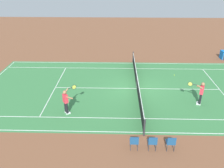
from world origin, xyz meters
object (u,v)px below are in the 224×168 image
(spectator_chair_1, at_px, (153,142))
(tennis_player_far, at_px, (201,92))
(spectator_chair_2, at_px, (134,142))
(tennis_ball, at_px, (174,75))
(tennis_net, at_px, (137,83))
(spectator_chair_0, at_px, (171,142))
(tennis_player_near, at_px, (66,101))

(spectator_chair_1, bearing_deg, tennis_player_far, -129.12)
(spectator_chair_1, relative_size, spectator_chair_2, 1.00)
(tennis_ball, relative_size, spectator_chair_2, 0.08)
(tennis_ball, bearing_deg, spectator_chair_2, 66.85)
(tennis_net, xyz_separation_m, tennis_player_far, (-4.13, 2.23, 0.44))
(tennis_player_far, relative_size, tennis_ball, 25.71)
(tennis_player_far, xyz_separation_m, spectator_chair_2, (4.75, 4.70, -0.41))
(tennis_player_far, height_order, spectator_chair_0, tennis_player_far)
(tennis_player_far, height_order, tennis_ball, tennis_player_far)
(spectator_chair_2, bearing_deg, spectator_chair_0, 180.00)
(tennis_ball, distance_m, spectator_chair_1, 10.08)
(tennis_net, distance_m, spectator_chair_0, 7.04)
(tennis_ball, xyz_separation_m, spectator_chair_1, (3.16, 9.56, 0.49))
(tennis_player_near, relative_size, tennis_player_far, 1.00)
(tennis_player_near, relative_size, tennis_ball, 25.71)
(tennis_net, xyz_separation_m, tennis_player_near, (4.74, 3.61, 0.44))
(tennis_ball, height_order, spectator_chair_0, spectator_chair_0)
(tennis_player_far, distance_m, spectator_chair_0, 5.53)
(tennis_player_near, relative_size, spectator_chair_0, 1.93)
(tennis_player_near, relative_size, spectator_chair_1, 1.93)
(tennis_ball, xyz_separation_m, spectator_chair_0, (2.24, 9.56, 0.49))
(tennis_player_far, relative_size, spectator_chair_1, 1.93)
(tennis_player_far, distance_m, spectator_chair_1, 6.07)
(tennis_player_near, bearing_deg, spectator_chair_2, 141.10)
(spectator_chair_0, xyz_separation_m, spectator_chair_2, (1.85, 0.00, 0.00))
(tennis_player_far, bearing_deg, spectator_chair_0, 58.36)
(spectator_chair_0, distance_m, spectator_chair_1, 0.93)
(tennis_player_near, bearing_deg, spectator_chair_1, 146.62)
(spectator_chair_0, relative_size, spectator_chair_1, 1.00)
(spectator_chair_0, height_order, spectator_chair_2, same)
(tennis_net, height_order, tennis_player_far, tennis_player_far)
(spectator_chair_2, bearing_deg, tennis_player_near, -38.90)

